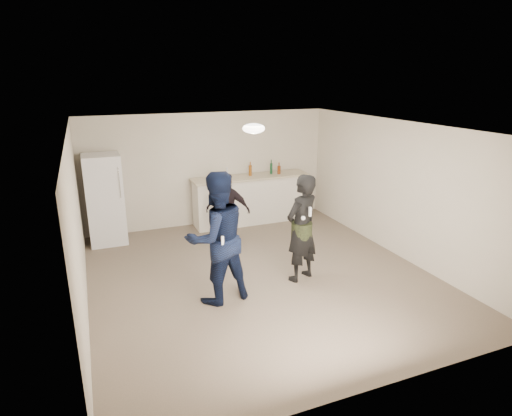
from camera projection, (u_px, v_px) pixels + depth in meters
name	position (u px, v px, depth m)	size (l,w,h in m)	color
floor	(260.00, 276.00, 7.27)	(6.00, 6.00, 0.00)	#6B5B4C
ceiling	(261.00, 127.00, 6.52)	(6.00, 6.00, 0.00)	silver
wall_back	(209.00, 169.00, 9.55)	(6.00, 6.00, 0.00)	beige
wall_front	(376.00, 287.00, 4.24)	(6.00, 6.00, 0.00)	beige
wall_left	(77.00, 227.00, 5.92)	(6.00, 6.00, 0.00)	beige
wall_right	(398.00, 189.00, 7.88)	(6.00, 6.00, 0.00)	beige
counter	(251.00, 200.00, 9.78)	(2.60, 0.56, 1.05)	white
counter_top	(251.00, 177.00, 9.62)	(2.68, 0.64, 0.04)	beige
fridge	(105.00, 199.00, 8.49)	(0.70, 0.70, 1.80)	white
fridge_handle	(119.00, 183.00, 8.15)	(0.02, 0.02, 0.60)	silver
ceiling_dome	(254.00, 128.00, 6.80)	(0.36, 0.36, 0.16)	white
shaker	(213.00, 176.00, 9.25)	(0.08, 0.08, 0.17)	#B4B3B8
man	(217.00, 238.00, 6.22)	(0.97, 0.75, 1.99)	#101D44
woman	(302.00, 228.00, 6.91)	(0.65, 0.43, 1.79)	black
camo_shorts	(302.00, 231.00, 6.92)	(0.34, 0.34, 0.28)	#2C3A1A
spectator	(228.00, 210.00, 8.32)	(0.87, 0.36, 1.48)	black
remote_man	(222.00, 241.00, 5.96)	(0.04, 0.04, 0.15)	white
nunchuk_man	(230.00, 244.00, 6.05)	(0.07, 0.07, 0.07)	silver
remote_woman	(310.00, 212.00, 6.58)	(0.04, 0.04, 0.15)	silver
nunchuk_woman	(303.00, 218.00, 6.60)	(0.07, 0.07, 0.07)	white
bottle_cluster	(259.00, 171.00, 9.66)	(1.32, 0.15, 0.25)	#134222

